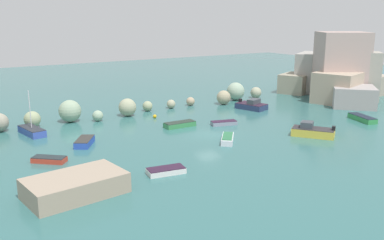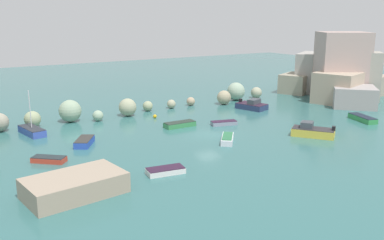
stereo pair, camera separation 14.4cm
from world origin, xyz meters
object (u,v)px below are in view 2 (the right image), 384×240
moored_boat_9 (362,118)px  moored_boat_3 (84,142)px  channel_buoy (155,116)px  moored_boat_7 (252,105)px  moored_boat_6 (227,139)px  moored_boat_8 (180,124)px  moored_boat_0 (32,131)px  moored_boat_1 (312,131)px  moored_boat_2 (224,123)px  stone_dock (75,185)px  moored_boat_5 (49,159)px  moored_boat_4 (165,171)px

moored_boat_9 → moored_boat_3: bearing=-87.5°
channel_buoy → moored_boat_7: (14.33, -2.35, 0.29)m
moored_boat_6 → moored_boat_8: 8.16m
moored_boat_0 → moored_boat_1: bearing=-133.4°
channel_buoy → moored_boat_2: bearing=-54.5°
stone_dock → moored_boat_8: stone_dock is taller
moored_boat_8 → moored_boat_9: 23.37m
stone_dock → moored_boat_6: (17.99, 5.36, -0.45)m
stone_dock → moored_boat_8: size_ratio=1.86×
moored_boat_7 → moored_boat_9: (7.46, -12.92, -0.20)m
moored_boat_0 → moored_boat_7: moored_boat_0 is taller
moored_boat_3 → moored_boat_7: bearing=132.2°
stone_dock → moored_boat_9: bearing=5.7°
moored_boat_0 → moored_boat_1: moored_boat_0 is taller
moored_boat_3 → moored_boat_2: bearing=119.5°
moored_boat_2 → moored_boat_7: size_ratio=0.71×
moored_boat_0 → moored_boat_3: moored_boat_0 is taller
channel_buoy → moored_boat_6: bearing=-83.1°
channel_buoy → moored_boat_5: bearing=-147.1°
channel_buoy → moored_boat_1: 20.20m
stone_dock → moored_boat_5: bearing=88.7°
moored_boat_0 → moored_boat_8: 16.92m
moored_boat_7 → moored_boat_2: bearing=-76.2°
moored_boat_4 → moored_boat_8: moored_boat_8 is taller
moored_boat_7 → moored_boat_9: size_ratio=1.06×
moored_boat_0 → moored_boat_3: 8.01m
moored_boat_5 → moored_boat_8: moored_boat_8 is taller
channel_buoy → moored_boat_1: moored_boat_1 is taller
moored_boat_4 → moored_boat_7: moored_boat_7 is taller
channel_buoy → moored_boat_6: 13.83m
moored_boat_7 → moored_boat_8: 14.24m
moored_boat_4 → moored_boat_9: size_ratio=0.76×
moored_boat_1 → moored_boat_9: (10.81, 1.69, -0.23)m
channel_buoy → moored_boat_5: 19.23m
moored_boat_5 → moored_boat_8: size_ratio=0.81×
moored_boat_5 → moored_boat_9: size_ratio=0.69×
moored_boat_2 → moored_boat_6: moored_boat_6 is taller
stone_dock → moored_boat_5: 8.65m
moored_boat_1 → moored_boat_8: bearing=6.8°
moored_boat_4 → moored_boat_1: bearing=-166.7°
channel_buoy → moored_boat_4: bearing=-114.3°
moored_boat_2 → moored_boat_4: bearing=-126.9°
moored_boat_4 → moored_boat_2: bearing=-133.7°
moored_boat_3 → moored_boat_4: 12.17m
stone_dock → moored_boat_9: (38.11, 3.82, -0.44)m
moored_boat_1 → moored_boat_3: bearing=30.0°
moored_boat_4 → moored_boat_5: bearing=-38.5°
moored_boat_2 → moored_boat_9: moored_boat_9 is taller
moored_boat_5 → moored_boat_3: bearing=79.7°
moored_boat_0 → moored_boat_5: size_ratio=1.64×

